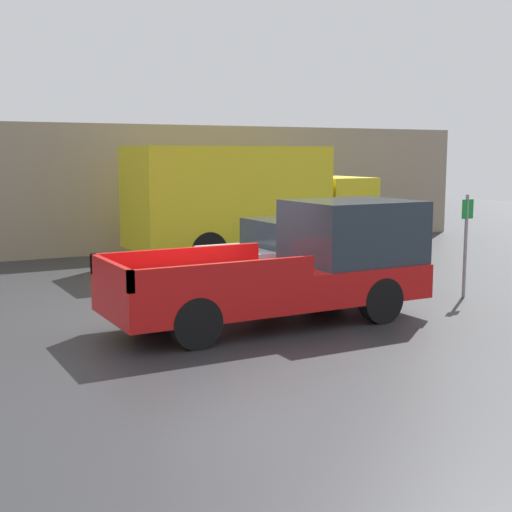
{
  "coord_description": "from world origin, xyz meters",
  "views": [
    {
      "loc": [
        -5.36,
        -11.39,
        2.99
      ],
      "look_at": [
        0.98,
        0.31,
        1.06
      ],
      "focal_mm": 50.0,
      "sensor_mm": 36.0,
      "label": 1
    }
  ],
  "objects_px": {
    "pickup_truck": "(299,265)",
    "parking_sign": "(466,239)",
    "car": "(300,252)",
    "delivery_truck": "(246,199)"
  },
  "relations": [
    {
      "from": "pickup_truck",
      "to": "parking_sign",
      "type": "relative_size",
      "value": 2.68
    },
    {
      "from": "car",
      "to": "parking_sign",
      "type": "distance_m",
      "value": 3.58
    },
    {
      "from": "pickup_truck",
      "to": "car",
      "type": "relative_size",
      "value": 1.34
    },
    {
      "from": "pickup_truck",
      "to": "delivery_truck",
      "type": "xyz_separation_m",
      "value": [
        2.46,
        6.75,
        0.73
      ]
    },
    {
      "from": "pickup_truck",
      "to": "parking_sign",
      "type": "bearing_deg",
      "value": 1.47
    },
    {
      "from": "pickup_truck",
      "to": "parking_sign",
      "type": "xyz_separation_m",
      "value": [
        4.13,
        0.11,
        0.22
      ]
    },
    {
      "from": "car",
      "to": "delivery_truck",
      "type": "xyz_separation_m",
      "value": [
        0.74,
        4.02,
        0.93
      ]
    },
    {
      "from": "car",
      "to": "parking_sign",
      "type": "relative_size",
      "value": 2.0
    },
    {
      "from": "parking_sign",
      "to": "pickup_truck",
      "type": "bearing_deg",
      "value": -178.53
    },
    {
      "from": "delivery_truck",
      "to": "pickup_truck",
      "type": "bearing_deg",
      "value": -110.05
    }
  ]
}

